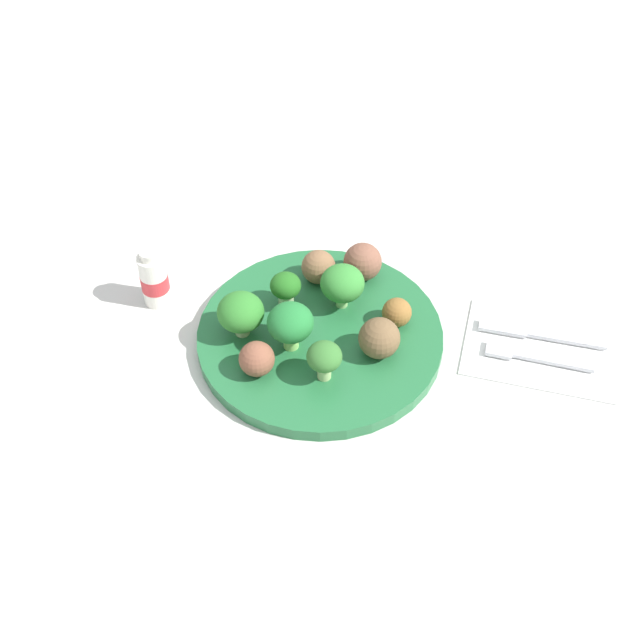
# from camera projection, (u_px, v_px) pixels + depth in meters

# --- Properties ---
(ground_plane) EXTENTS (4.00, 4.00, 0.00)m
(ground_plane) POSITION_uv_depth(u_px,v_px,m) (320.00, 342.00, 0.97)
(ground_plane) COLOR beige
(plate) EXTENTS (0.28, 0.28, 0.02)m
(plate) POSITION_uv_depth(u_px,v_px,m) (320.00, 337.00, 0.97)
(plate) COLOR #236638
(plate) RESTS_ON ground_plane
(broccoli_floret_mid_right) EXTENTS (0.05, 0.05, 0.05)m
(broccoli_floret_mid_right) POSITION_uv_depth(u_px,v_px,m) (241.00, 313.00, 0.94)
(broccoli_floret_mid_right) COLOR #A2BC77
(broccoli_floret_mid_right) RESTS_ON plate
(broccoli_floret_front_left) EXTENTS (0.05, 0.05, 0.06)m
(broccoli_floret_front_left) POSITION_uv_depth(u_px,v_px,m) (342.00, 284.00, 0.97)
(broccoli_floret_front_left) COLOR #8EC471
(broccoli_floret_front_left) RESTS_ON plate
(broccoli_floret_far_rim) EXTENTS (0.04, 0.04, 0.05)m
(broccoli_floret_far_rim) POSITION_uv_depth(u_px,v_px,m) (324.00, 358.00, 0.89)
(broccoli_floret_far_rim) COLOR #A8C67C
(broccoli_floret_far_rim) RESTS_ON plate
(broccoli_floret_mid_left) EXTENTS (0.05, 0.05, 0.06)m
(broccoli_floret_mid_left) POSITION_uv_depth(u_px,v_px,m) (290.00, 323.00, 0.92)
(broccoli_floret_mid_left) COLOR #93D069
(broccoli_floret_mid_left) RESTS_ON plate
(broccoli_floret_center) EXTENTS (0.04, 0.04, 0.05)m
(broccoli_floret_center) POSITION_uv_depth(u_px,v_px,m) (286.00, 287.00, 0.97)
(broccoli_floret_center) COLOR #9DB983
(broccoli_floret_center) RESTS_ON plate
(meatball_mid_left) EXTENTS (0.05, 0.05, 0.05)m
(meatball_mid_left) POSITION_uv_depth(u_px,v_px,m) (363.00, 262.00, 1.01)
(meatball_mid_left) COLOR brown
(meatball_mid_left) RESTS_ON plate
(meatball_back_right) EXTENTS (0.05, 0.05, 0.05)m
(meatball_back_right) POSITION_uv_depth(u_px,v_px,m) (379.00, 338.00, 0.92)
(meatball_back_right) COLOR brown
(meatball_back_right) RESTS_ON plate
(meatball_near_rim) EXTENTS (0.04, 0.04, 0.04)m
(meatball_near_rim) POSITION_uv_depth(u_px,v_px,m) (318.00, 267.00, 1.01)
(meatball_near_rim) COLOR brown
(meatball_near_rim) RESTS_ON plate
(meatball_back_left) EXTENTS (0.03, 0.03, 0.03)m
(meatball_back_left) POSITION_uv_depth(u_px,v_px,m) (397.00, 312.00, 0.96)
(meatball_back_left) COLOR brown
(meatball_back_left) RESTS_ON plate
(meatball_mid_right) EXTENTS (0.04, 0.04, 0.04)m
(meatball_mid_right) POSITION_uv_depth(u_px,v_px,m) (257.00, 359.00, 0.91)
(meatball_mid_right) COLOR brown
(meatball_mid_right) RESTS_ON plate
(napkin) EXTENTS (0.18, 0.13, 0.01)m
(napkin) POSITION_uv_depth(u_px,v_px,m) (540.00, 349.00, 0.96)
(napkin) COLOR white
(napkin) RESTS_ON ground_plane
(fork) EXTENTS (0.12, 0.03, 0.01)m
(fork) POSITION_uv_depth(u_px,v_px,m) (533.00, 356.00, 0.95)
(fork) COLOR silver
(fork) RESTS_ON napkin
(knife) EXTENTS (0.15, 0.02, 0.01)m
(knife) POSITION_uv_depth(u_px,v_px,m) (536.00, 333.00, 0.97)
(knife) COLOR silver
(knife) RESTS_ON napkin
(yogurt_bottle) EXTENTS (0.03, 0.03, 0.08)m
(yogurt_bottle) POSITION_uv_depth(u_px,v_px,m) (154.00, 279.00, 0.99)
(yogurt_bottle) COLOR white
(yogurt_bottle) RESTS_ON ground_plane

